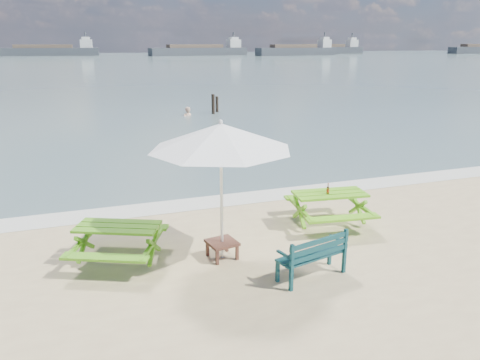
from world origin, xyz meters
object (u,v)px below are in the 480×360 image
object	(u,v)px
picnic_table_left	(119,244)
swimmer	(188,122)
patio_umbrella	(221,137)
picnic_table_right	(329,209)
park_bench	(311,264)
beer_bottle	(328,190)
side_table	(222,249)

from	to	relation	value
picnic_table_left	swimmer	size ratio (longest dim) A/B	1.23
picnic_table_left	patio_umbrella	xyz separation A→B (m)	(1.78, -0.48, 1.93)
picnic_table_right	park_bench	size ratio (longest dim) A/B	1.45
park_bench	picnic_table_right	bearing A→B (deg)	53.42
picnic_table_left	picnic_table_right	bearing A→B (deg)	3.81
picnic_table_left	patio_umbrella	world-z (taller)	patio_umbrella
park_bench	beer_bottle	size ratio (longest dim) A/B	5.64
patio_umbrella	swimmer	size ratio (longest dim) A/B	1.73
side_table	patio_umbrella	size ratio (longest dim) A/B	0.20
beer_bottle	swimmer	world-z (taller)	beer_bottle
patio_umbrella	swimmer	xyz separation A→B (m)	(3.37, 17.00, -2.63)
picnic_table_left	swimmer	xyz separation A→B (m)	(5.15, 16.52, -0.71)
park_bench	swimmer	distance (m)	18.33
park_bench	side_table	distance (m)	1.69
picnic_table_left	side_table	world-z (taller)	picnic_table_left
side_table	beer_bottle	xyz separation A→B (m)	(2.57, 0.73, 0.63)
picnic_table_right	picnic_table_left	bearing A→B (deg)	-176.19
side_table	picnic_table_left	bearing A→B (deg)	164.92
side_table	patio_umbrella	xyz separation A→B (m)	(0.00, -0.00, 2.09)
picnic_table_right	park_bench	distance (m)	2.45
picnic_table_right	beer_bottle	world-z (taller)	beer_bottle
picnic_table_left	beer_bottle	xyz separation A→B (m)	(4.35, 0.25, 0.47)
picnic_table_right	patio_umbrella	xyz separation A→B (m)	(-2.65, -0.78, 1.91)
picnic_table_left	patio_umbrella	distance (m)	2.67
picnic_table_left	picnic_table_right	xyz separation A→B (m)	(4.44, 0.30, 0.02)
picnic_table_left	swimmer	bearing A→B (deg)	72.69
picnic_table_right	park_bench	xyz separation A→B (m)	(-1.46, -1.97, -0.11)
side_table	swimmer	xyz separation A→B (m)	(3.37, 17.00, -0.54)
park_bench	beer_bottle	world-z (taller)	beer_bottle
swimmer	park_bench	bearing A→B (deg)	-96.80
picnic_table_left	side_table	distance (m)	1.85
picnic_table_right	swimmer	size ratio (longest dim) A/B	1.12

